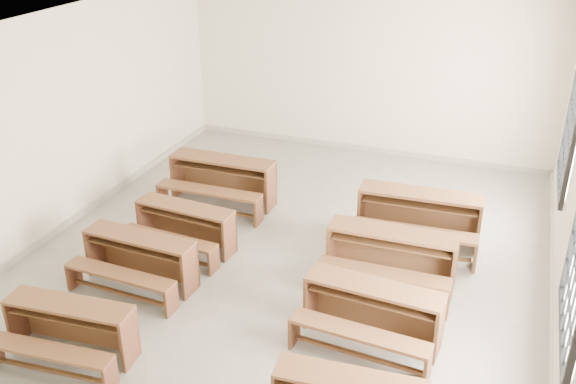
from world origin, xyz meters
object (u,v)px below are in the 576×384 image
at_px(desk_set_5, 372,310).
at_px(desk_set_2, 184,224).
at_px(desk_set_3, 221,178).
at_px(desk_set_7, 419,214).
at_px(desk_set_0, 69,326).
at_px(desk_set_1, 139,257).
at_px(desk_set_6, 391,254).

bearing_deg(desk_set_5, desk_set_2, 164.17).
relative_size(desk_set_2, desk_set_3, 0.88).
distance_m(desk_set_2, desk_set_7, 3.36).
bearing_deg(desk_set_2, desk_set_3, 99.26).
relative_size(desk_set_0, desk_set_7, 0.84).
height_order(desk_set_1, desk_set_2, desk_set_1).
relative_size(desk_set_3, desk_set_7, 0.97).
bearing_deg(desk_set_2, desk_set_6, 6.97).
relative_size(desk_set_1, desk_set_3, 0.90).
relative_size(desk_set_1, desk_set_2, 1.03).
relative_size(desk_set_2, desk_set_6, 0.90).
bearing_deg(desk_set_7, desk_set_2, -159.31).
height_order(desk_set_0, desk_set_3, desk_set_3).
distance_m(desk_set_2, desk_set_6, 2.94).
bearing_deg(desk_set_3, desk_set_2, -85.33).
bearing_deg(desk_set_5, desk_set_0, -150.92).
height_order(desk_set_1, desk_set_5, desk_set_5).
xyz_separation_m(desk_set_0, desk_set_6, (2.99, 2.64, 0.06)).
relative_size(desk_set_0, desk_set_5, 0.93).
bearing_deg(desk_set_7, desk_set_0, -131.88).
bearing_deg(desk_set_2, desk_set_5, -15.84).
bearing_deg(desk_set_3, desk_set_6, -24.22).
xyz_separation_m(desk_set_2, desk_set_3, (-0.13, 1.50, 0.07)).
relative_size(desk_set_2, desk_set_7, 0.85).
bearing_deg(desk_set_1, desk_set_3, 93.29).
height_order(desk_set_1, desk_set_3, desk_set_3).
height_order(desk_set_5, desk_set_7, desk_set_7).
bearing_deg(desk_set_7, desk_set_3, 174.37).
bearing_deg(desk_set_3, desk_set_0, -89.18).
distance_m(desk_set_1, desk_set_5, 3.10).
height_order(desk_set_0, desk_set_2, desk_set_2).
bearing_deg(desk_set_6, desk_set_3, 155.20).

